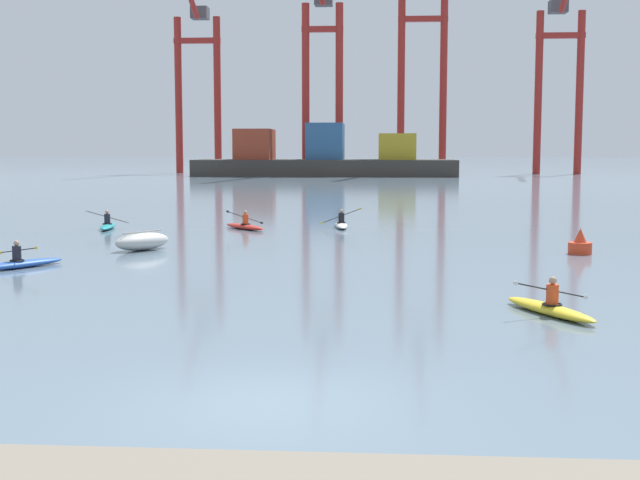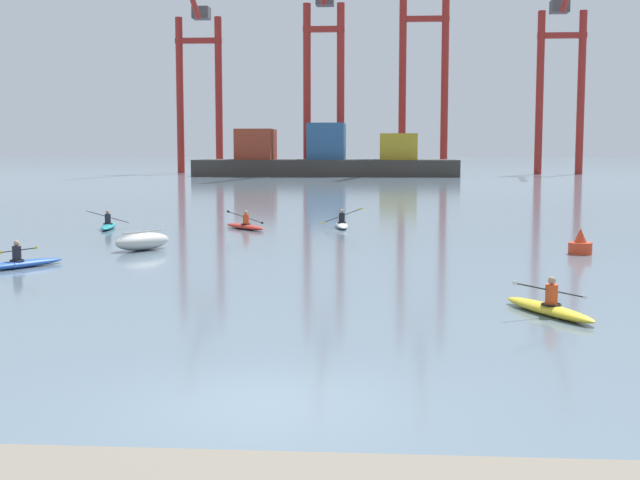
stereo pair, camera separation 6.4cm
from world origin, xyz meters
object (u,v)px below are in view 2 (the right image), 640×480
Objects in this scene: gantry_crane_west_mid at (324,59)px; kayak_blue at (19,263)px; gantry_crane_west at (198,68)px; channel_buoy at (580,245)px; kayak_white at (342,224)px; gantry_crane_east_mid at (424,54)px; kayak_yellow at (549,308)px; container_barge at (325,159)px; kayak_red at (245,226)px; capsized_dinghy at (142,241)px; gantry_crane_east at (562,65)px; kayak_teal at (108,225)px.

gantry_crane_west_mid is 11.34× the size of kayak_blue.
gantry_crane_west is 33.45× the size of channel_buoy.
gantry_crane_west is 103.73m from kayak_white.
gantry_crane_east_mid is 122.08m from kayak_yellow.
container_barge is at bearing -32.15° from gantry_crane_west.
kayak_red is (23.77, -99.49, -17.19)m from gantry_crane_west.
capsized_dinghy is 0.87× the size of kayak_blue.
gantry_crane_east is (58.93, -2.04, 0.01)m from gantry_crane_west.
gantry_crane_west_mid is at bearing 91.48° from kayak_red.
gantry_crane_east is 33.80× the size of channel_buoy.
gantry_crane_west_mid reaches higher than kayak_red.
kayak_blue is 14.35m from kayak_teal.
gantry_crane_east is 107.78m from kayak_teal.
gantry_crane_east is at bearing 66.67° from kayak_teal.
container_barge is 96.16m from channel_buoy.
gantry_crane_west is 37.29m from gantry_crane_east_mid.
gantry_crane_west_mid is 93.56m from kayak_red.
gantry_crane_east_mid is 11.61× the size of kayak_yellow.
gantry_crane_east is (37.53, 5.63, -0.55)m from gantry_crane_west_mid.
container_barge is at bearing 86.46° from kayak_teal.
container_barge is at bearing 89.40° from capsized_dinghy.
gantry_crane_east is 10.17× the size of kayak_yellow.
capsized_dinghy is at bearing 63.08° from kayak_blue.
gantry_crane_east_mid is (15.84, 7.14, 1.42)m from gantry_crane_west_mid.
capsized_dinghy is 2.78× the size of channel_buoy.
kayak_teal is at bearing -101.64° from gantry_crane_east_mid.
kayak_white is (7.21, -90.55, -17.75)m from gantry_crane_west_mid.
channel_buoy is 0.31× the size of kayak_blue.
kayak_red is 5.00m from kayak_white.
gantry_crane_west reaches higher than kayak_teal.
gantry_crane_west_mid is 1.07× the size of gantry_crane_east.
gantry_crane_east reaches higher than kayak_white.
gantry_crane_east is (21.69, -1.51, -1.97)m from gantry_crane_east_mid.
channel_buoy reaches higher than kayak_yellow.
kayak_red is (-35.16, -97.46, -17.20)m from gantry_crane_east.
gantry_crane_east_mid is at bearing 41.43° from container_barge.
gantry_crane_west_mid is at bearing 88.37° from kayak_blue.
kayak_teal is at bearing -92.86° from gantry_crane_west_mid.
container_barge reaches higher than channel_buoy.
capsized_dinghy is 0.94× the size of kayak_red.
container_barge is 107.95m from kayak_yellow.
capsized_dinghy is at bearing 179.89° from channel_buoy.
capsized_dinghy is at bearing -90.60° from container_barge.
gantry_crane_west is 0.99× the size of gantry_crane_east.
kayak_blue is (-3.03, -106.34, -17.75)m from gantry_crane_west_mid.
kayak_teal is (-4.60, -92.07, -17.75)m from gantry_crane_west_mid.
kayak_red is at bearing 117.00° from kayak_yellow.
gantry_crane_west is at bearing 99.15° from kayak_blue.
gantry_crane_west_mid is 102.47m from capsized_dinghy.
container_barge is at bearing -138.57° from gantry_crane_east_mid.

